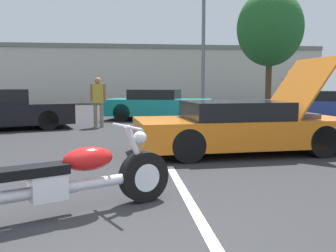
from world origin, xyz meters
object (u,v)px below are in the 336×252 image
(light_pole, at_px, (205,28))
(parked_car_right_row, at_px, (314,106))
(spectator_midground, at_px, (290,96))
(spectator_by_show_car, at_px, (98,98))
(tree_background, at_px, (270,28))
(motorcycle, at_px, (62,182))
(show_car_hood_open, at_px, (243,127))
(parked_car_mid_row, at_px, (158,105))

(light_pole, distance_m, parked_car_right_row, 7.05)
(spectator_midground, bearing_deg, light_pole, 93.07)
(light_pole, relative_size, spectator_by_show_car, 4.75)
(tree_background, xyz_separation_m, parked_car_right_row, (-0.24, -5.43, -3.81))
(motorcycle, height_order, spectator_by_show_car, spectator_by_show_car)
(light_pole, distance_m, spectator_midground, 9.58)
(show_car_hood_open, xyz_separation_m, parked_car_right_row, (5.11, 6.68, 0.02))
(motorcycle, distance_m, spectator_by_show_car, 8.51)
(tree_background, bearing_deg, spectator_by_show_car, -140.57)
(light_pole, relative_size, parked_car_mid_row, 1.74)
(tree_background, height_order, motorcycle, tree_background)
(parked_car_right_row, height_order, spectator_midground, spectator_midground)
(tree_background, height_order, spectator_by_show_car, tree_background)
(tree_background, height_order, parked_car_mid_row, tree_background)
(spectator_midground, bearing_deg, parked_car_right_row, 54.53)
(spectator_by_show_car, bearing_deg, parked_car_right_row, 11.14)
(light_pole, xyz_separation_m, show_car_hood_open, (-1.73, -11.64, -3.72))
(parked_car_right_row, distance_m, spectator_midground, 5.01)
(show_car_hood_open, bearing_deg, light_pole, 77.10)
(light_pole, xyz_separation_m, tree_background, (3.62, 0.46, 0.11))
(show_car_hood_open, bearing_deg, spectator_by_show_car, 118.44)
(parked_car_right_row, bearing_deg, light_pole, 146.08)
(motorcycle, bearing_deg, spectator_by_show_car, 64.28)
(motorcycle, bearing_deg, light_pole, 45.48)
(parked_car_mid_row, height_order, spectator_midground, spectator_midground)
(parked_car_mid_row, bearing_deg, motorcycle, -82.92)
(spectator_midground, bearing_deg, motorcycle, -131.18)
(motorcycle, bearing_deg, tree_background, 34.72)
(tree_background, bearing_deg, parked_car_right_row, -92.57)
(show_car_hood_open, distance_m, parked_car_right_row, 8.41)
(motorcycle, height_order, parked_car_mid_row, parked_car_mid_row)
(show_car_hood_open, bearing_deg, motorcycle, -136.30)
(motorcycle, bearing_deg, spectator_midground, 22.05)
(parked_car_mid_row, relative_size, spectator_midground, 2.47)
(show_car_hood_open, xyz_separation_m, spectator_by_show_car, (-3.25, 5.03, 0.43))
(motorcycle, distance_m, parked_car_mid_row, 10.93)
(show_car_hood_open, distance_m, parked_car_mid_row, 7.37)
(tree_background, height_order, show_car_hood_open, tree_background)
(parked_car_mid_row, distance_m, spectator_midground, 5.73)
(show_car_hood_open, height_order, parked_car_right_row, show_car_hood_open)
(spectator_by_show_car, bearing_deg, light_pole, 52.97)
(light_pole, xyz_separation_m, motorcycle, (-4.83, -15.10, -3.87))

